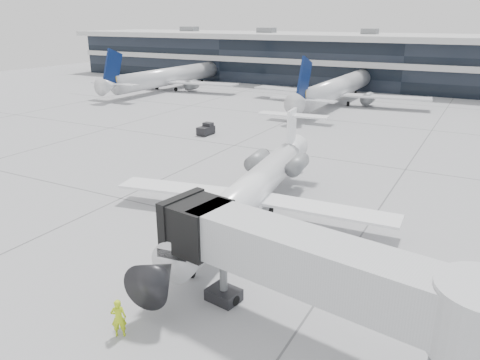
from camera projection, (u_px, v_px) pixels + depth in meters
The scene contains 9 objects.
ground at pixel (221, 221), 35.54m from camera, with size 220.00×220.00×0.00m, color gray.
terminal at pixel (412, 65), 102.01m from camera, with size 170.00×22.00×10.00m, color black.
bg_jet_left at pixel (172, 89), 101.47m from camera, with size 32.00×40.00×9.60m, color silver, non-canonical shape.
bg_jet_center at pixel (338, 103), 84.82m from camera, with size 32.00×40.00×9.60m, color silver, non-canonical shape.
regional_jet at pixel (250, 190), 35.58m from camera, with size 22.41×27.97×6.46m.
jet_bridge at pixel (331, 271), 20.72m from camera, with size 17.19×5.79×5.52m.
ramp_worker at pixel (119, 318), 22.43m from camera, with size 0.74×0.48×2.02m, color #C2E718.
traffic_cone at pixel (189, 190), 41.34m from camera, with size 0.48×0.48×0.54m.
far_tug at pixel (206, 130), 61.70m from camera, with size 1.57×2.49×1.53m.
Camera 1 is at (16.75, -27.94, 14.63)m, focal length 35.00 mm.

